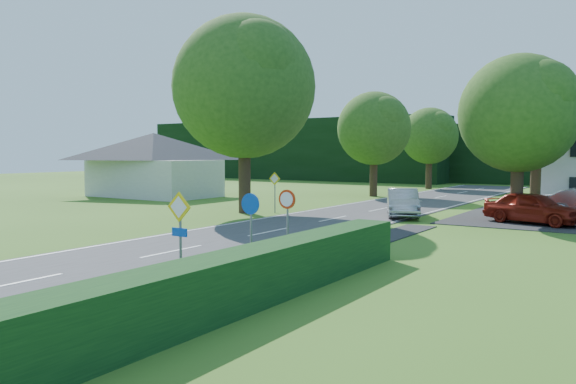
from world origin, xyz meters
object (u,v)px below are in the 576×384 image
Objects in this scene: streetlight at (517,136)px; motorcycle at (407,202)px; moving_car at (403,203)px; parked_car_red at (533,208)px.

motorcycle is (-6.62, 1.01, -3.98)m from streetlight.
streetlight reaches higher than moving_car.
streetlight is at bearing -4.50° from motorcycle.
parked_car_red reaches higher than motorcycle.
parked_car_red is (6.65, 0.58, 0.03)m from moving_car.
moving_car is 2.75× the size of motorcycle.
moving_car is (-5.36, -2.90, -3.65)m from streetlight.
streetlight is at bearing 3.72° from moving_car.
streetlight is 7.11m from moving_car.
motorcycle is 8.58m from parked_car_red.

